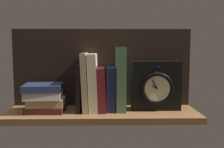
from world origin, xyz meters
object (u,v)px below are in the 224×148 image
book_black_skeptic (80,87)px  book_stack_side (45,98)px  book_cream_twain (93,82)px  book_navy_bierce (111,89)px  framed_clock (156,86)px  book_maroon_dawkins (102,89)px  book_tan_shortstories (85,82)px  book_green_romantic (121,79)px

book_black_skeptic → book_stack_side: (-13.71, -3.26, -3.59)cm
book_cream_twain → book_stack_side: (-19.23, -3.26, -5.75)cm
book_navy_bierce → book_cream_twain: bearing=180.0°
framed_clock → book_stack_side: 45.35cm
book_maroon_dawkins → book_navy_bierce: 3.66cm
book_tan_shortstories → framed_clock: 29.06cm
framed_clock → book_green_romantic: bearing=178.2°
book_navy_bierce → book_green_romantic: book_green_romantic is taller
book_navy_bierce → book_stack_side: (-26.56, -3.26, -3.00)cm
book_cream_twain → book_navy_bierce: size_ratio=1.31×
book_tan_shortstories → book_green_romantic: size_ratio=0.90×
framed_clock → book_stack_side: (-45.07, -2.80, -4.16)cm
book_green_romantic → framed_clock: (14.52, -0.46, -3.00)cm
book_stack_side → framed_clock: bearing=3.6°
book_black_skeptic → book_tan_shortstories: book_tan_shortstories is taller
book_tan_shortstories → book_maroon_dawkins: book_tan_shortstories is taller
book_navy_bierce → framed_clock: 18.55cm
book_black_skeptic → book_maroon_dawkins: size_ratio=1.07×
book_maroon_dawkins → book_stack_side: 23.32cm
book_black_skeptic → book_cream_twain: 5.94cm
book_black_skeptic → framed_clock: framed_clock is taller
book_stack_side → book_cream_twain: bearing=9.6°
book_black_skeptic → book_maroon_dawkins: bearing=0.0°
book_black_skeptic → book_tan_shortstories: bearing=0.0°
book_tan_shortstories → book_maroon_dawkins: (6.83, 0.00, -2.95)cm
framed_clock → book_black_skeptic: bearing=179.2°
book_black_skeptic → book_tan_shortstories: (2.36, 0.00, 2.34)cm
book_cream_twain → book_maroon_dawkins: (3.67, 0.00, -2.77)cm
book_black_skeptic → book_cream_twain: book_cream_twain is taller
book_tan_shortstories → book_cream_twain: 3.17cm
book_black_skeptic → book_navy_bierce: size_ratio=1.07×
book_navy_bierce → book_stack_side: 26.93cm
book_maroon_dawkins → book_navy_bierce: bearing=0.0°
book_navy_bierce → book_green_romantic: bearing=0.0°
book_maroon_dawkins → framed_clock: framed_clock is taller
book_navy_bierce → book_green_romantic: (3.99, 0.00, 4.16)cm
book_green_romantic → book_cream_twain: bearing=180.0°
book_black_skeptic → book_navy_bierce: (12.85, 0.00, -0.58)cm
book_stack_side → book_green_romantic: bearing=6.1°
book_stack_side → book_black_skeptic: bearing=13.4°
book_tan_shortstories → book_stack_side: 17.44cm
book_green_romantic → framed_clock: bearing=-1.8°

